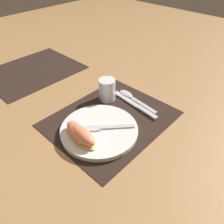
# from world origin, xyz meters

# --- Properties ---
(ground_plane) EXTENTS (3.00, 3.00, 0.00)m
(ground_plane) POSITION_xyz_m (0.00, 0.00, 0.00)
(ground_plane) COLOR #A37547
(placemat) EXTENTS (0.42, 0.34, 0.00)m
(placemat) POSITION_xyz_m (0.00, 0.00, 0.00)
(placemat) COLOR black
(placemat) RESTS_ON ground_plane
(placemat_far) EXTENTS (0.42, 0.34, 0.00)m
(placemat_far) POSITION_xyz_m (-0.00, 0.52, 0.00)
(placemat_far) COLOR black
(placemat_far) RESTS_ON ground_plane
(plate) EXTENTS (0.25, 0.25, 0.02)m
(plate) POSITION_xyz_m (-0.08, -0.02, 0.01)
(plate) COLOR white
(plate) RESTS_ON placemat
(juice_glass) EXTENTS (0.06, 0.06, 0.09)m
(juice_glass) POSITION_xyz_m (0.08, 0.09, 0.04)
(juice_glass) COLOR silver
(juice_glass) RESTS_ON placemat
(knife) EXTENTS (0.04, 0.22, 0.01)m
(knife) POSITION_xyz_m (0.12, -0.02, 0.01)
(knife) COLOR #BCBCC1
(knife) RESTS_ON placemat
(spoon) EXTENTS (0.04, 0.19, 0.01)m
(spoon) POSITION_xyz_m (0.14, 0.03, 0.01)
(spoon) COLOR #BCBCC1
(spoon) RESTS_ON placemat
(fork) EXTENTS (0.15, 0.14, 0.00)m
(fork) POSITION_xyz_m (-0.07, -0.03, 0.02)
(fork) COLOR #BCBCC1
(fork) RESTS_ON plate
(citrus_wedge_0) EXTENTS (0.08, 0.13, 0.04)m
(citrus_wedge_0) POSITION_xyz_m (-0.15, 0.00, 0.04)
(citrus_wedge_0) COLOR #F4DB84
(citrus_wedge_0) RESTS_ON plate
(citrus_wedge_1) EXTENTS (0.06, 0.12, 0.04)m
(citrus_wedge_1) POSITION_xyz_m (-0.15, -0.02, 0.04)
(citrus_wedge_1) COLOR #F4DB84
(citrus_wedge_1) RESTS_ON plate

